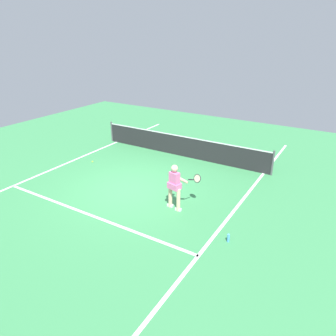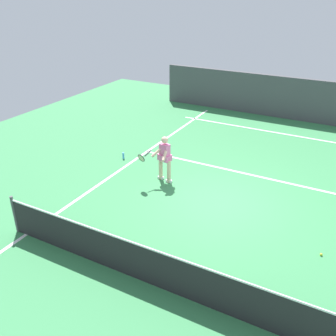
{
  "view_description": "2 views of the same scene",
  "coord_description": "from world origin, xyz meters",
  "views": [
    {
      "loc": [
        6.6,
        -8.09,
        5.31
      ],
      "look_at": [
        1.46,
        0.36,
        1.02
      ],
      "focal_mm": 33.46,
      "sensor_mm": 36.0,
      "label": 1
    },
    {
      "loc": [
        -3.14,
        9.19,
        5.88
      ],
      "look_at": [
        1.44,
        0.71,
        1.09
      ],
      "focal_mm": 40.12,
      "sensor_mm": 36.0,
      "label": 2
    }
  ],
  "objects": [
    {
      "name": "sideline_left_marking",
      "position": [
        -3.88,
        0.0,
        0.0
      ],
      "size": [
        0.1,
        16.04,
        0.01
      ],
      "primitive_type": "cube",
      "color": "white",
      "rests_on": "ground"
    },
    {
      "name": "sideline_right_marking",
      "position": [
        3.88,
        0.0,
        0.0
      ],
      "size": [
        0.1,
        16.04,
        0.01
      ],
      "primitive_type": "cube",
      "color": "white",
      "rests_on": "ground"
    },
    {
      "name": "ground_plane",
      "position": [
        0.0,
        0.0,
        0.0
      ],
      "size": [
        23.45,
        23.45,
        0.0
      ],
      "primitive_type": "plane",
      "color": "#38844C"
    },
    {
      "name": "service_line_marking",
      "position": [
        0.0,
        -2.11,
        0.0
      ],
      "size": [
        7.76,
        0.1,
        0.01
      ],
      "primitive_type": "cube",
      "color": "white",
      "rests_on": "ground"
    },
    {
      "name": "tennis_ball_near",
      "position": [
        -2.99,
        1.18,
        0.03
      ],
      "size": [
        0.07,
        0.07,
        0.07
      ],
      "primitive_type": "sphere",
      "color": "#D1E533",
      "rests_on": "ground"
    },
    {
      "name": "court_net",
      "position": [
        0.0,
        3.94,
        0.5
      ],
      "size": [
        8.44,
        0.08,
        1.06
      ],
      "color": "#4C4C51",
      "rests_on": "ground"
    },
    {
      "name": "water_bottle",
      "position": [
        4.32,
        -1.13,
        0.12
      ],
      "size": [
        0.07,
        0.07,
        0.24
      ],
      "primitive_type": "cylinder",
      "color": "#4C9EE5",
      "rests_on": "ground"
    },
    {
      "name": "tennis_player",
      "position": [
        2.16,
        -0.34,
        0.85
      ],
      "size": [
        0.92,
        0.9,
        1.55
      ],
      "color": "beige",
      "rests_on": "ground"
    }
  ]
}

